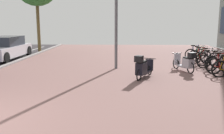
{
  "coord_description": "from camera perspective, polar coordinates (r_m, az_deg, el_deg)",
  "views": [
    {
      "loc": [
        3.45,
        -4.68,
        2.22
      ],
      "look_at": [
        3.23,
        1.94,
        1.01
      ],
      "focal_mm": 39.71,
      "sensor_mm": 36.0,
      "label": 1
    }
  ],
  "objects": [
    {
      "name": "ground",
      "position": [
        5.56,
        -20.26,
        -14.12
      ],
      "size": [
        21.0,
        40.0,
        0.13
      ],
      "color": "#272025"
    },
    {
      "name": "bicycle_rack_04",
      "position": [
        11.76,
        23.89,
        0.29
      ],
      "size": [
        1.41,
        0.48,
        1.01
      ],
      "color": "black",
      "rests_on": "ground"
    },
    {
      "name": "bicycle_rack_05",
      "position": [
        12.43,
        23.17,
        0.85
      ],
      "size": [
        1.4,
        0.54,
        1.02
      ],
      "color": "black",
      "rests_on": "ground"
    },
    {
      "name": "bicycle_rack_06",
      "position": [
        13.05,
        21.69,
        1.28
      ],
      "size": [
        1.35,
        0.48,
        0.97
      ],
      "color": "black",
      "rests_on": "ground"
    },
    {
      "name": "bicycle_rack_07",
      "position": [
        13.73,
        21.25,
        1.77
      ],
      "size": [
        1.39,
        0.48,
        1.0
      ],
      "color": "black",
      "rests_on": "ground"
    },
    {
      "name": "bicycle_rack_08",
      "position": [
        14.33,
        19.79,
        2.16
      ],
      "size": [
        1.31,
        0.54,
        0.98
      ],
      "color": "black",
      "rests_on": "ground"
    },
    {
      "name": "bicycle_rack_09",
      "position": [
        15.03,
        19.5,
        2.51
      ],
      "size": [
        1.34,
        0.48,
        0.95
      ],
      "color": "black",
      "rests_on": "ground"
    },
    {
      "name": "bicycle_rack_10",
      "position": [
        15.68,
        18.6,
        2.85
      ],
      "size": [
        1.28,
        0.48,
        0.95
      ],
      "color": "black",
      "rests_on": "ground"
    },
    {
      "name": "scooter_near",
      "position": [
        11.68,
        16.6,
        1.06
      ],
      "size": [
        0.82,
        1.63,
        0.95
      ],
      "color": "black",
      "rests_on": "ground"
    },
    {
      "name": "scooter_mid",
      "position": [
        9.87,
        7.1,
        -0.14
      ],
      "size": [
        0.98,
        1.59,
        0.99
      ],
      "color": "black",
      "rests_on": "ground"
    },
    {
      "name": "parked_car_far",
      "position": [
        16.49,
        -23.32,
        3.95
      ],
      "size": [
        1.82,
        4.43,
        1.36
      ],
      "color": "silver",
      "rests_on": "ground"
    },
    {
      "name": "lamp_post",
      "position": [
        11.88,
        0.97,
        14.08
      ],
      "size": [
        0.2,
        0.52,
        5.37
      ],
      "color": "slate",
      "rests_on": "ground"
    }
  ]
}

